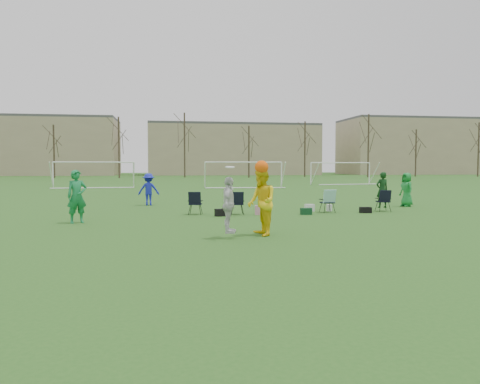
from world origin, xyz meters
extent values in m
plane|color=#27581B|center=(0.00, 0.00, 0.00)|extent=(260.00, 260.00, 0.00)
imported|color=#157A3F|center=(-6.44, 5.67, 0.96)|extent=(0.83, 0.71, 1.91)
imported|color=#1721B1|center=(-4.17, 12.94, 0.83)|extent=(1.09, 0.64, 1.66)
imported|color=#167E2F|center=(8.76, 10.22, 0.86)|extent=(0.66, 0.91, 1.72)
imported|color=silver|center=(-1.52, 1.28, 0.95)|extent=(0.62, 1.01, 1.60)
imported|color=yellow|center=(-0.50, 1.65, 0.99)|extent=(0.87, 1.05, 1.99)
sphere|color=#FF580D|center=(-0.50, 1.65, 2.02)|extent=(0.40, 0.40, 0.40)
cylinder|color=white|center=(-1.50, 1.21, 2.02)|extent=(0.27, 0.27, 0.06)
imported|color=#0E3512|center=(6.44, 8.16, 0.97)|extent=(0.64, 0.46, 1.63)
cube|color=black|center=(-1.02, 7.16, 0.15)|extent=(0.60, 0.41, 0.30)
cube|color=#CE859F|center=(0.59, 7.39, 0.20)|extent=(0.37, 0.26, 0.40)
cube|color=#103B1E|center=(2.56, 7.18, 0.14)|extent=(0.45, 0.28, 0.28)
cube|color=white|center=(3.14, 8.55, 0.16)|extent=(0.44, 0.34, 0.32)
cylinder|color=silver|center=(4.06, 8.51, 0.15)|extent=(0.26, 0.26, 0.30)
cube|color=black|center=(5.33, 7.46, 0.13)|extent=(0.53, 0.32, 0.26)
cube|color=black|center=(-2.05, 8.01, 0.48)|extent=(0.70, 0.70, 0.96)
cube|color=black|center=(-0.31, 7.71, 0.48)|extent=(0.64, 0.64, 0.96)
cube|color=black|center=(3.75, 7.91, 0.48)|extent=(0.65, 0.65, 0.96)
cube|color=black|center=(6.44, 8.06, 0.48)|extent=(0.64, 0.64, 0.96)
cylinder|color=white|center=(-13.64, 33.68, 1.20)|extent=(0.12, 0.12, 2.40)
cylinder|color=white|center=(-6.36, 34.32, 1.20)|extent=(0.12, 0.12, 2.40)
cylinder|color=white|center=(-10.00, 34.00, 2.40)|extent=(7.28, 0.76, 0.12)
cylinder|color=white|center=(0.36, 32.25, 1.20)|extent=(0.12, 0.12, 2.40)
cylinder|color=white|center=(7.64, 31.75, 1.20)|extent=(0.12, 0.12, 2.40)
cylinder|color=white|center=(4.00, 32.00, 2.40)|extent=(7.29, 0.63, 0.12)
cylinder|color=white|center=(12.39, 37.49, 1.20)|extent=(0.12, 0.12, 2.40)
cylinder|color=white|center=(19.61, 38.51, 1.20)|extent=(0.12, 0.12, 2.40)
cylinder|color=white|center=(16.00, 38.00, 2.40)|extent=(7.25, 1.13, 0.12)
cylinder|color=#382B21|center=(-22.00, 71.50, 4.50)|extent=(0.28, 0.28, 9.00)
cylinder|color=#382B21|center=(-11.00, 68.50, 5.10)|extent=(0.28, 0.28, 10.20)
cylinder|color=#382B21|center=(0.00, 71.50, 5.70)|extent=(0.28, 0.28, 11.40)
cylinder|color=#382B21|center=(11.00, 68.50, 4.50)|extent=(0.28, 0.28, 9.00)
cylinder|color=#382B21|center=(22.00, 71.50, 5.10)|extent=(0.28, 0.28, 10.20)
cylinder|color=#382B21|center=(33.00, 68.50, 5.70)|extent=(0.28, 0.28, 11.40)
cylinder|color=#382B21|center=(44.00, 71.50, 4.50)|extent=(0.28, 0.28, 9.00)
cylinder|color=#382B21|center=(55.00, 68.50, 5.10)|extent=(0.28, 0.28, 10.20)
cube|color=tan|center=(-35.00, 96.00, 6.00)|extent=(42.00, 16.00, 12.00)
cube|color=tan|center=(12.00, 96.00, 5.50)|extent=(38.00, 16.00, 11.00)
cube|color=tan|center=(55.00, 96.00, 6.50)|extent=(30.00, 16.00, 13.00)
camera|label=1|loc=(-3.27, -11.78, 2.06)|focal=35.00mm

